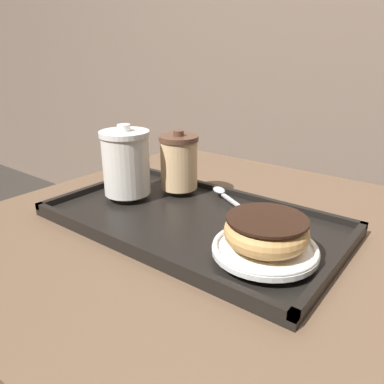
% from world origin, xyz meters
% --- Properties ---
extents(cafe_table, '(0.80, 0.83, 0.73)m').
position_xyz_m(cafe_table, '(0.00, 0.00, 0.54)').
color(cafe_table, brown).
rests_on(cafe_table, ground_plane).
extents(serving_tray, '(0.53, 0.31, 0.02)m').
position_xyz_m(serving_tray, '(-0.01, -0.03, 0.73)').
color(serving_tray, black).
rests_on(serving_tray, cafe_table).
extents(coffee_cup_front, '(0.10, 0.10, 0.14)m').
position_xyz_m(coffee_cup_front, '(-0.18, -0.03, 0.81)').
color(coffee_cup_front, white).
rests_on(coffee_cup_front, serving_tray).
extents(coffee_cup_rear, '(0.08, 0.08, 0.12)m').
position_xyz_m(coffee_cup_rear, '(-0.11, 0.06, 0.81)').
color(coffee_cup_rear, '#E0B784').
rests_on(coffee_cup_rear, serving_tray).
extents(plate_with_chocolate_donut, '(0.16, 0.16, 0.01)m').
position_xyz_m(plate_with_chocolate_donut, '(0.17, -0.08, 0.76)').
color(plate_with_chocolate_donut, white).
rests_on(plate_with_chocolate_donut, serving_tray).
extents(donut_chocolate_glazed, '(0.12, 0.12, 0.04)m').
position_xyz_m(donut_chocolate_glazed, '(0.17, -0.08, 0.78)').
color(donut_chocolate_glazed, tan).
rests_on(donut_chocolate_glazed, plate_with_chocolate_donut).
extents(spoon, '(0.15, 0.09, 0.01)m').
position_xyz_m(spoon, '(-0.00, 0.07, 0.75)').
color(spoon, silver).
rests_on(spoon, serving_tray).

